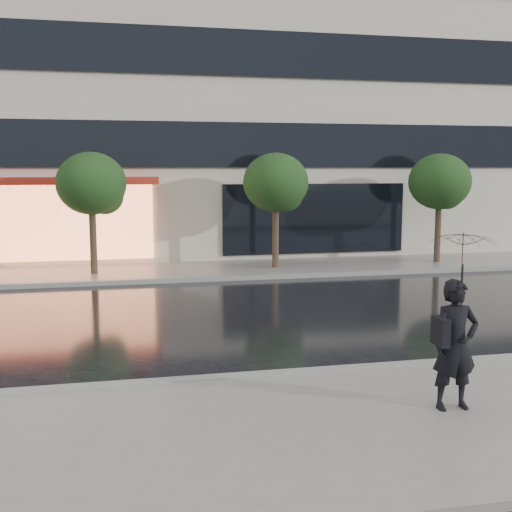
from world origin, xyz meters
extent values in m
plane|color=black|center=(0.00, 0.00, 0.00)|extent=(120.00, 120.00, 0.00)
cube|color=slate|center=(0.00, -3.25, 0.06)|extent=(60.00, 4.50, 0.12)
cube|color=slate|center=(0.00, 10.25, 0.06)|extent=(60.00, 3.50, 0.12)
cube|color=gray|center=(0.00, -1.00, 0.07)|extent=(60.00, 0.25, 0.14)
cube|color=gray|center=(0.00, 8.50, 0.07)|extent=(60.00, 0.25, 0.14)
cube|color=beige|center=(0.00, 18.00, 9.00)|extent=(30.00, 12.00, 18.00)
cube|color=black|center=(0.00, 11.94, 4.30)|extent=(28.00, 0.12, 1.60)
cube|color=black|center=(0.00, 11.94, 7.50)|extent=(28.00, 0.12, 1.60)
cube|color=#FF8C59|center=(-4.00, 11.92, 1.60)|extent=(6.00, 0.10, 2.60)
cube|color=#A82619|center=(-4.00, 11.59, 3.05)|extent=(6.40, 0.70, 0.25)
cube|color=black|center=(5.00, 11.94, 1.60)|extent=(7.00, 0.10, 2.60)
cylinder|color=#33261C|center=(-3.00, 10.00, 1.10)|extent=(0.22, 0.22, 2.20)
ellipsoid|color=#173213|center=(-3.00, 10.00, 3.00)|extent=(2.20, 2.20, 1.98)
sphere|color=#173213|center=(-2.60, 10.20, 2.60)|extent=(1.20, 1.20, 1.20)
cylinder|color=#33261C|center=(3.00, 10.00, 1.10)|extent=(0.22, 0.22, 2.20)
ellipsoid|color=#173213|center=(3.00, 10.00, 3.00)|extent=(2.20, 2.20, 1.98)
sphere|color=#173213|center=(3.40, 10.20, 2.60)|extent=(1.20, 1.20, 1.20)
cylinder|color=#33261C|center=(9.00, 10.00, 1.10)|extent=(0.22, 0.22, 2.20)
ellipsoid|color=#173213|center=(9.00, 10.00, 3.00)|extent=(2.20, 2.20, 1.98)
sphere|color=#173213|center=(9.40, 10.20, 2.60)|extent=(1.20, 1.20, 1.20)
imported|color=black|center=(2.34, -3.05, 1.04)|extent=(0.68, 0.45, 1.85)
imported|color=#3D0B13|center=(2.41, -3.05, 2.22)|extent=(0.95, 0.97, 0.86)
cylinder|color=black|center=(2.41, -3.05, 1.72)|extent=(0.02, 0.02, 0.92)
cube|color=black|center=(2.07, -3.11, 1.27)|extent=(0.13, 0.35, 0.39)
camera|label=1|loc=(-2.24, -10.97, 3.51)|focal=45.00mm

